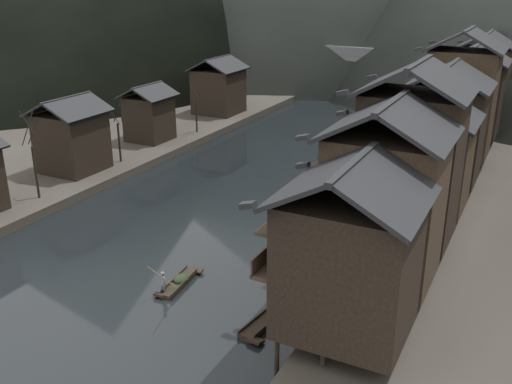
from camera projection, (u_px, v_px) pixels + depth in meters
The scene contains 12 objects.
water at pixel (176, 250), 47.68m from camera, with size 300.00×300.00×0.00m, color black.
left_bank at pixel (139, 108), 95.59m from camera, with size 40.00×200.00×1.20m, color #2D2823.
stilt_houses at pixel (443, 118), 53.30m from camera, with size 9.00×67.60×16.52m.
left_houses at pixel (129, 111), 71.09m from camera, with size 8.10×53.20×8.73m.
bare_trees at pixel (71, 134), 58.08m from camera, with size 3.77×43.33×7.55m.
moored_sampans at pixel (393, 183), 62.58m from camera, with size 3.03×66.05×0.47m.
midriver_boats at pixel (363, 142), 77.54m from camera, with size 5.95×18.84×0.45m.
stone_bridge at pixel (396, 69), 105.74m from camera, with size 40.00×6.00×9.00m.
hero_sampan at pixel (179, 282), 42.32m from camera, with size 1.49×4.86×0.43m.
cargo_heap at pixel (181, 275), 42.29m from camera, with size 1.06×1.38×0.63m, color black.
boatman at pixel (163, 279), 40.62m from camera, with size 0.62×0.41×1.70m, color slate.
bamboo_pole at pixel (164, 251), 39.71m from camera, with size 0.06×0.06×3.88m, color #8C7A51.
Camera 1 is at (25.43, -35.05, 21.63)m, focal length 40.00 mm.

